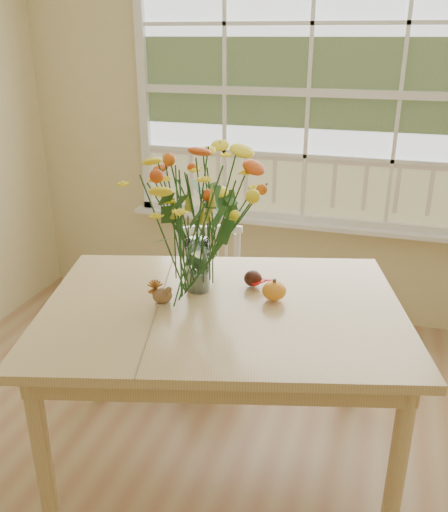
% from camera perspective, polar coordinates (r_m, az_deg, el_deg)
% --- Properties ---
extents(wall_back, '(4.00, 0.02, 2.70)m').
position_cam_1_polar(wall_back, '(3.64, 8.81, 13.56)').
color(wall_back, beige).
rests_on(wall_back, floor).
extents(window, '(2.42, 0.12, 1.74)m').
position_cam_1_polar(window, '(3.58, 8.89, 16.34)').
color(window, silver).
rests_on(window, wall_back).
extents(dining_table, '(1.75, 1.44, 0.82)m').
position_cam_1_polar(dining_table, '(2.36, -0.14, -7.21)').
color(dining_table, tan).
rests_on(dining_table, floor).
extents(windsor_chair, '(0.50, 0.49, 0.84)m').
position_cam_1_polar(windsor_chair, '(3.20, -1.52, -3.89)').
color(windsor_chair, white).
rests_on(windsor_chair, floor).
extents(flower_vase, '(0.50, 0.50, 0.59)m').
position_cam_1_polar(flower_vase, '(2.33, -2.87, 4.43)').
color(flower_vase, white).
rests_on(flower_vase, dining_table).
extents(pumpkin, '(0.11, 0.11, 0.08)m').
position_cam_1_polar(pumpkin, '(2.35, 5.29, -3.76)').
color(pumpkin, orange).
rests_on(pumpkin, dining_table).
extents(turkey_figurine, '(0.10, 0.09, 0.11)m').
position_cam_1_polar(turkey_figurine, '(2.32, -6.51, -4.18)').
color(turkey_figurine, '#CCB78C').
rests_on(turkey_figurine, dining_table).
extents(dark_gourd, '(0.13, 0.10, 0.07)m').
position_cam_1_polar(dark_gourd, '(2.47, 3.06, -2.45)').
color(dark_gourd, '#38160F').
rests_on(dark_gourd, dining_table).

